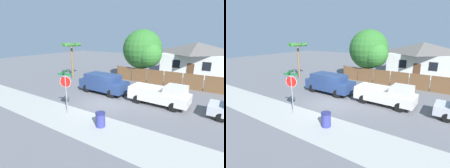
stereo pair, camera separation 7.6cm
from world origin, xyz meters
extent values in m
plane|color=slate|center=(0.00, 0.00, 0.00)|extent=(80.00, 80.00, 0.00)
cube|color=#A3A39E|center=(0.00, -3.60, 0.00)|extent=(36.00, 3.20, 0.01)
cube|color=brown|center=(-2.76, 8.32, 0.85)|extent=(1.98, 0.06, 1.70)
cube|color=brown|center=(-0.70, 8.32, 0.85)|extent=(1.98, 0.06, 1.70)
cube|color=brown|center=(1.37, 8.32, 0.85)|extent=(1.98, 0.06, 1.70)
cube|color=brown|center=(3.43, 8.32, 0.85)|extent=(1.98, 0.06, 1.70)
cube|color=brown|center=(5.50, 8.32, 0.85)|extent=(1.98, 0.06, 1.70)
cube|color=brown|center=(7.56, 8.32, 0.85)|extent=(1.98, 0.06, 1.70)
cube|color=brown|center=(-3.79, 8.32, 0.90)|extent=(0.12, 0.12, 1.80)
cube|color=white|center=(4.25, 17.34, 1.54)|extent=(8.40, 7.18, 3.09)
pyramid|color=#5B5651|center=(4.25, 17.34, 3.88)|extent=(9.07, 7.75, 1.58)
cube|color=black|center=(2.36, 13.73, 1.79)|extent=(1.00, 0.04, 1.10)
cube|color=black|center=(6.13, 13.73, 1.79)|extent=(1.00, 0.04, 1.10)
cube|color=brown|center=(4.25, 13.73, 1.00)|extent=(0.90, 0.04, 2.00)
cylinder|color=brown|center=(-0.95, 9.54, 1.04)|extent=(0.40, 0.40, 2.08)
sphere|color=#2D6B28|center=(-0.95, 9.54, 3.91)|extent=(4.90, 4.90, 4.90)
sphere|color=#31732C|center=(0.15, 8.93, 3.42)|extent=(3.18, 3.18, 3.18)
cylinder|color=brown|center=(-8.95, 5.14, 2.30)|extent=(0.28, 0.28, 4.60)
cone|color=#2D6B28|center=(-8.15, 5.14, 4.38)|extent=(0.44, 1.52, 0.66)
cone|color=#2D6B28|center=(-8.55, 5.84, 4.38)|extent=(1.54, 1.14, 0.66)
cone|color=#2D6B28|center=(-9.36, 5.84, 4.38)|extent=(1.54, 1.14, 0.66)
cone|color=#2D6B28|center=(-9.76, 5.14, 4.38)|extent=(0.44, 1.52, 0.66)
cone|color=#2D6B28|center=(-9.36, 4.43, 4.38)|extent=(1.54, 1.14, 0.66)
cone|color=#2D6B28|center=(-8.55, 4.43, 4.38)|extent=(1.54, 1.14, 0.66)
cube|color=navy|center=(-1.78, 2.37, 0.84)|extent=(4.96, 2.12, 0.93)
cube|color=navy|center=(-1.90, 2.38, 1.59)|extent=(3.48, 1.93, 0.59)
cube|color=black|center=(-0.27, 2.34, 1.59)|extent=(0.10, 1.77, 0.50)
cylinder|color=black|center=(-0.24, 3.24, 0.39)|extent=(0.78, 0.22, 0.78)
cylinder|color=black|center=(-0.28, 1.44, 0.39)|extent=(0.78, 0.22, 0.78)
cylinder|color=black|center=(-3.28, 3.31, 0.39)|extent=(0.78, 0.22, 0.78)
cylinder|color=black|center=(-3.32, 1.51, 0.39)|extent=(0.78, 0.22, 0.78)
cube|color=silver|center=(3.87, 2.37, 0.73)|extent=(4.92, 1.99, 0.76)
cube|color=silver|center=(5.21, 2.34, 1.44)|extent=(1.60, 1.77, 0.67)
cube|color=silver|center=(3.06, 3.29, 1.24)|extent=(3.06, 0.15, 0.26)
cube|color=silver|center=(3.02, 1.50, 1.24)|extent=(3.06, 0.15, 0.26)
cube|color=silver|center=(1.47, 2.43, 1.24)|extent=(0.12, 1.79, 0.26)
cylinder|color=black|center=(5.40, 3.17, 0.37)|extent=(0.74, 0.22, 0.74)
cylinder|color=black|center=(5.36, 1.51, 0.37)|extent=(0.74, 0.22, 0.74)
cylinder|color=black|center=(2.37, 3.24, 0.37)|extent=(0.74, 0.22, 0.74)
cylinder|color=black|center=(2.34, 1.58, 0.37)|extent=(0.74, 0.22, 0.74)
cylinder|color=black|center=(8.46, 3.22, 0.32)|extent=(0.64, 0.22, 0.64)
cylinder|color=black|center=(8.42, 1.60, 0.32)|extent=(0.64, 0.22, 0.64)
cylinder|color=gray|center=(-1.03, -3.17, 1.45)|extent=(0.07, 0.07, 2.89)
cylinder|color=red|center=(-1.03, -3.17, 2.45)|extent=(0.71, 0.33, 0.77)
cylinder|color=white|center=(-1.03, -3.17, 2.45)|extent=(0.75, 0.33, 0.81)
cube|color=#19602D|center=(-1.03, -3.17, 2.99)|extent=(0.99, 0.45, 0.15)
cube|color=#19602D|center=(-1.03, -3.17, 3.17)|extent=(0.41, 0.89, 0.15)
cylinder|color=navy|center=(2.10, -3.29, 0.44)|extent=(0.60, 0.60, 0.87)
cylinder|color=navy|center=(2.10, -3.29, 0.91)|extent=(0.64, 0.64, 0.08)
camera|label=1|loc=(8.22, -11.21, 5.57)|focal=28.00mm
camera|label=2|loc=(8.28, -11.17, 5.57)|focal=28.00mm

